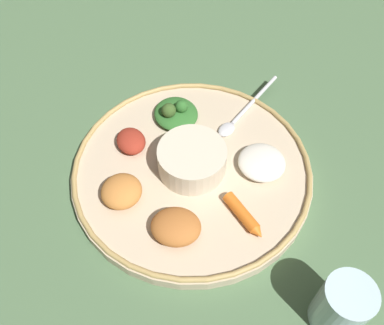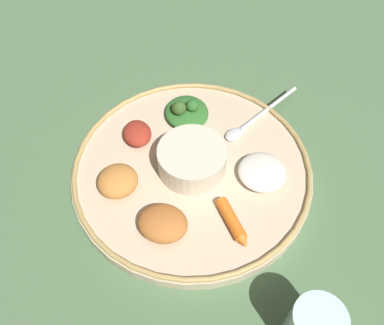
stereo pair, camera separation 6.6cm
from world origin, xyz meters
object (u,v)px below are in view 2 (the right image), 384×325
(greens_pile, at_px, (186,111))
(carrot_near_spoon, at_px, (233,222))
(spoon, at_px, (252,121))
(center_bowl, at_px, (192,159))

(greens_pile, xyz_separation_m, carrot_near_spoon, (-0.08, 0.21, -0.00))
(spoon, distance_m, greens_pile, 0.11)
(carrot_near_spoon, bearing_deg, spoon, -99.13)
(spoon, bearing_deg, center_bowl, 46.49)
(center_bowl, height_order, carrot_near_spoon, center_bowl)
(greens_pile, bearing_deg, spoon, 176.11)
(center_bowl, height_order, greens_pile, center_bowl)
(center_bowl, distance_m, spoon, 0.14)
(greens_pile, relative_size, carrot_near_spoon, 1.24)
(center_bowl, bearing_deg, carrot_near_spoon, 123.26)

